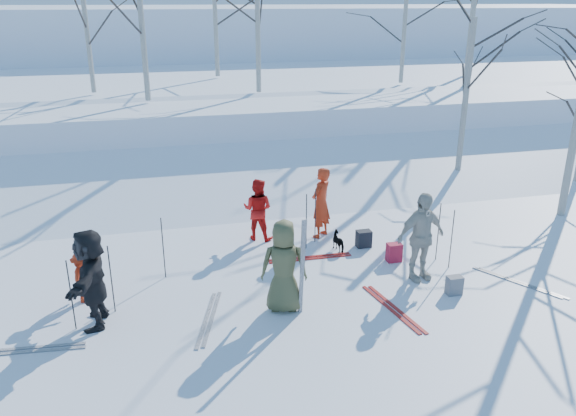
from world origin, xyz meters
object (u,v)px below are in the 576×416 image
object	(u,v)px
skier_cream_east	(421,237)
backpack_dark	(364,239)
backpack_grey	(454,285)
skier_redor_behind	(258,209)
dog	(339,241)
skier_olive_center	(284,266)
skier_grey_west	(92,278)
skier_red_north	(321,203)
skier_red_seated	(83,277)
backpack_red	(394,252)

from	to	relation	value
skier_cream_east	backpack_dark	size ratio (longest dim) A/B	4.71
backpack_grey	skier_redor_behind	bearing A→B (deg)	131.52
dog	backpack_dark	size ratio (longest dim) A/B	1.31
skier_olive_center	backpack_dark	bearing A→B (deg)	-123.04
skier_grey_west	backpack_grey	world-z (taller)	skier_grey_west
skier_olive_center	skier_red_north	xyz separation A→B (m)	(1.69, 3.17, -0.02)
backpack_grey	skier_grey_west	bearing A→B (deg)	175.18
skier_red_seated	skier_grey_west	world-z (taller)	skier_grey_west
skier_redor_behind	backpack_dark	bearing A→B (deg)	-174.94
dog	backpack_red	size ratio (longest dim) A/B	1.25
skier_redor_behind	backpack_red	bearing A→B (deg)	173.62
skier_redor_behind	dog	bearing A→B (deg)	176.19
skier_olive_center	skier_red_seated	distance (m)	3.87
skier_red_north	skier_red_seated	world-z (taller)	skier_red_north
skier_grey_west	backpack_dark	xyz separation A→B (m)	(5.87, 2.00, -0.71)
skier_olive_center	dog	distance (m)	3.01
skier_red_north	dog	world-z (taller)	skier_red_north
backpack_dark	skier_redor_behind	bearing A→B (deg)	155.20
skier_olive_center	backpack_red	world-z (taller)	skier_olive_center
skier_red_seated	skier_cream_east	distance (m)	6.70
skier_redor_behind	backpack_dark	xyz separation A→B (m)	(2.32, -1.07, -0.56)
skier_grey_west	skier_red_north	bearing A→B (deg)	125.42
skier_red_seated	dog	distance (m)	5.62
skier_red_north	skier_grey_west	xyz separation A→B (m)	(-5.06, -2.85, 0.04)
skier_cream_east	backpack_grey	distance (m)	1.16
skier_olive_center	skier_grey_west	bearing A→B (deg)	8.49
skier_cream_east	skier_olive_center	bearing A→B (deg)	179.67
skier_cream_east	backpack_dark	xyz separation A→B (m)	(-0.51, 1.78, -0.74)
skier_cream_east	backpack_dark	distance (m)	2.00
skier_olive_center	backpack_grey	size ratio (longest dim) A/B	4.69
skier_redor_behind	skier_cream_east	world-z (taller)	skier_cream_east
skier_red_north	skier_grey_west	bearing A→B (deg)	-11.75
skier_cream_east	skier_redor_behind	bearing A→B (deg)	124.25
skier_red_north	backpack_red	size ratio (longest dim) A/B	4.16
skier_cream_east	backpack_grey	xyz separation A→B (m)	(0.39, -0.79, -0.75)
skier_olive_center	skier_cream_east	size ratio (longest dim) A/B	0.95
skier_redor_behind	skier_red_seated	xyz separation A→B (m)	(-3.82, -2.18, -0.24)
skier_red_north	skier_redor_behind	xyz separation A→B (m)	(-1.51, 0.22, -0.11)
backpack_red	backpack_grey	world-z (taller)	backpack_red
backpack_grey	backpack_dark	world-z (taller)	backpack_dark
skier_redor_behind	skier_grey_west	size ratio (longest dim) A/B	0.83
skier_cream_east	backpack_grey	size ratio (longest dim) A/B	4.96
skier_redor_behind	skier_cream_east	size ratio (longest dim) A/B	0.81
skier_red_seated	backpack_dark	distance (m)	6.25
skier_grey_west	backpack_red	size ratio (longest dim) A/B	4.34
skier_redor_behind	skier_red_seated	distance (m)	4.41
backpack_dark	skier_olive_center	bearing A→B (deg)	-136.98
skier_red_seated	dog	size ratio (longest dim) A/B	1.96
dog	skier_olive_center	bearing A→B (deg)	37.01
skier_cream_east	dog	size ratio (longest dim) A/B	3.60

